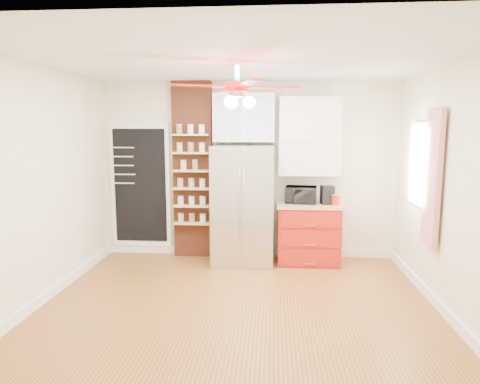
# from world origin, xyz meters

# --- Properties ---
(floor) EXTENTS (4.50, 4.50, 0.00)m
(floor) POSITION_xyz_m (0.00, 0.00, 0.00)
(floor) COLOR #925E25
(floor) RESTS_ON ground
(ceiling) EXTENTS (4.50, 4.50, 0.00)m
(ceiling) POSITION_xyz_m (0.00, 0.00, 2.70)
(ceiling) COLOR white
(ceiling) RESTS_ON wall_back
(wall_back) EXTENTS (4.50, 0.02, 2.70)m
(wall_back) POSITION_xyz_m (0.00, 2.00, 1.35)
(wall_back) COLOR #FAF5C9
(wall_back) RESTS_ON floor
(wall_front) EXTENTS (4.50, 0.02, 2.70)m
(wall_front) POSITION_xyz_m (0.00, -2.00, 1.35)
(wall_front) COLOR #FAF5C9
(wall_front) RESTS_ON floor
(wall_left) EXTENTS (0.02, 4.00, 2.70)m
(wall_left) POSITION_xyz_m (-2.25, 0.00, 1.35)
(wall_left) COLOR #FAF5C9
(wall_left) RESTS_ON floor
(wall_right) EXTENTS (0.02, 4.00, 2.70)m
(wall_right) POSITION_xyz_m (2.25, 0.00, 1.35)
(wall_right) COLOR #FAF5C9
(wall_right) RESTS_ON floor
(chalkboard) EXTENTS (0.95, 0.05, 1.95)m
(chalkboard) POSITION_xyz_m (-1.70, 1.96, 1.10)
(chalkboard) COLOR white
(chalkboard) RESTS_ON wall_back
(brick_pillar) EXTENTS (0.60, 0.16, 2.70)m
(brick_pillar) POSITION_xyz_m (-0.85, 1.92, 1.35)
(brick_pillar) COLOR brown
(brick_pillar) RESTS_ON floor
(fridge) EXTENTS (0.90, 0.70, 1.75)m
(fridge) POSITION_xyz_m (-0.05, 1.63, 0.88)
(fridge) COLOR silver
(fridge) RESTS_ON floor
(upper_glass_cabinet) EXTENTS (0.90, 0.35, 0.70)m
(upper_glass_cabinet) POSITION_xyz_m (-0.05, 1.82, 2.15)
(upper_glass_cabinet) COLOR white
(upper_glass_cabinet) RESTS_ON wall_back
(red_cabinet) EXTENTS (0.94, 0.64, 0.90)m
(red_cabinet) POSITION_xyz_m (0.92, 1.68, 0.45)
(red_cabinet) COLOR #A7190F
(red_cabinet) RESTS_ON floor
(upper_shelf_unit) EXTENTS (0.90, 0.30, 1.15)m
(upper_shelf_unit) POSITION_xyz_m (0.92, 1.85, 1.88)
(upper_shelf_unit) COLOR white
(upper_shelf_unit) RESTS_ON wall_back
(window) EXTENTS (0.04, 0.75, 1.05)m
(window) POSITION_xyz_m (2.23, 0.90, 1.55)
(window) COLOR white
(window) RESTS_ON wall_right
(curtain) EXTENTS (0.06, 0.40, 1.55)m
(curtain) POSITION_xyz_m (2.18, 0.35, 1.45)
(curtain) COLOR red
(curtain) RESTS_ON wall_right
(ceiling_fan) EXTENTS (1.40, 1.40, 0.44)m
(ceiling_fan) POSITION_xyz_m (0.00, 0.00, 2.42)
(ceiling_fan) COLOR silver
(ceiling_fan) RESTS_ON ceiling
(toaster_oven) EXTENTS (0.48, 0.36, 0.25)m
(toaster_oven) POSITION_xyz_m (0.80, 1.71, 1.02)
(toaster_oven) COLOR black
(toaster_oven) RESTS_ON red_cabinet
(coffee_maker) EXTENTS (0.20, 0.20, 0.27)m
(coffee_maker) POSITION_xyz_m (1.18, 1.65, 1.04)
(coffee_maker) COLOR black
(coffee_maker) RESTS_ON red_cabinet
(canister_left) EXTENTS (0.11, 0.11, 0.14)m
(canister_left) POSITION_xyz_m (1.29, 1.57, 0.97)
(canister_left) COLOR red
(canister_left) RESTS_ON red_cabinet
(canister_right) EXTENTS (0.12, 0.12, 0.14)m
(canister_right) POSITION_xyz_m (1.29, 1.75, 0.97)
(canister_right) COLOR red
(canister_right) RESTS_ON red_cabinet
(pantry_jar_oats) EXTENTS (0.11, 0.11, 0.14)m
(pantry_jar_oats) POSITION_xyz_m (-0.96, 1.75, 1.44)
(pantry_jar_oats) COLOR beige
(pantry_jar_oats) RESTS_ON brick_pillar
(pantry_jar_beans) EXTENTS (0.09, 0.09, 0.14)m
(pantry_jar_beans) POSITION_xyz_m (-0.79, 1.81, 1.44)
(pantry_jar_beans) COLOR olive
(pantry_jar_beans) RESTS_ON brick_pillar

